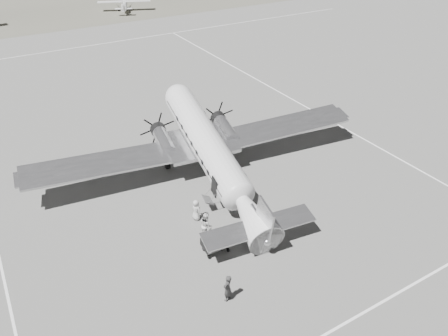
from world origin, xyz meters
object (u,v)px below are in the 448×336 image
light_plane_right (124,6)px  baggage_cart_near (216,245)px  ramp_agent (206,225)px  ground_crew (228,288)px  dc3_airliner (210,151)px  passenger (196,210)px

light_plane_right → baggage_cart_near: light_plane_right is taller
baggage_cart_near → ramp_agent: ramp_agent is taller
baggage_cart_near → ground_crew: bearing=-106.0°
dc3_airliner → light_plane_right: bearing=83.7°
baggage_cart_near → ground_crew: (-1.30, -3.60, 0.38)m
ground_crew → ramp_agent: size_ratio=0.95×
passenger → dc3_airliner: bearing=-57.6°
ground_crew → passenger: 7.15m
ramp_agent → passenger: (0.23, 1.84, -0.14)m
baggage_cart_near → ramp_agent: bearing=86.9°
passenger → ramp_agent: bearing=156.1°
light_plane_right → ramp_agent: bearing=-83.2°
light_plane_right → dc3_airliner: bearing=-81.5°
ground_crew → passenger: bearing=-133.4°
light_plane_right → ramp_agent: 64.56m
light_plane_right → ramp_agent: size_ratio=5.34×
ground_crew → passenger: (1.71, 6.94, -0.09)m
baggage_cart_near → dc3_airliner: bearing=67.1°
dc3_airliner → ground_crew: size_ratio=15.57×
baggage_cart_near → ramp_agent: size_ratio=0.94×
dc3_airliner → baggage_cart_near: dc3_airliner is taller
ramp_agent → passenger: 1.86m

